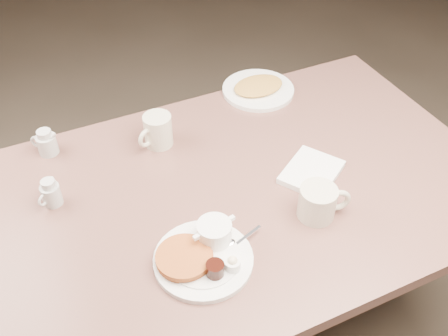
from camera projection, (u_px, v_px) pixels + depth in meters
name	position (u px, v px, depth m)	size (l,w,h in m)	color
diner_table	(227.00, 232.00, 1.52)	(1.50, 0.90, 0.75)	#84564C
main_plate	(203.00, 253.00, 1.23)	(0.31, 0.28, 0.07)	white
coffee_mug_near	(319.00, 202.00, 1.32)	(0.15, 0.12, 0.09)	beige
napkin	(312.00, 172.00, 1.45)	(0.22, 0.21, 0.02)	white
coffee_mug_far	(157.00, 131.00, 1.53)	(0.13, 0.11, 0.10)	silver
creamer_left	(51.00, 193.00, 1.35)	(0.07, 0.06, 0.08)	silver
creamer_right	(46.00, 143.00, 1.51)	(0.08, 0.07, 0.08)	silver
hash_plate	(258.00, 88.00, 1.76)	(0.26, 0.26, 0.04)	white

